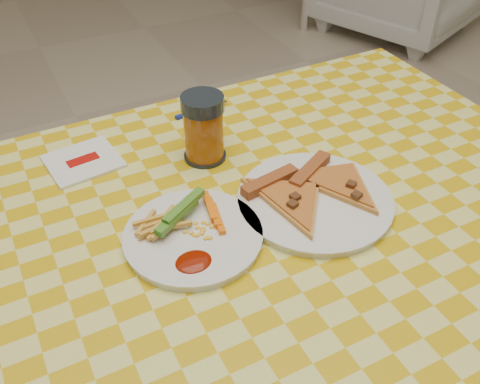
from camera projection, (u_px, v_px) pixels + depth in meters
name	position (u px, v px, depth m)	size (l,w,h in m)	color
table	(246.00, 251.00, 0.95)	(1.28, 0.88, 0.76)	white
plate_left	(193.00, 237.00, 0.86)	(0.22, 0.22, 0.01)	white
plate_right	(315.00, 201.00, 0.93)	(0.26, 0.26, 0.01)	white
fries_veggies	(184.00, 226.00, 0.86)	(0.17, 0.16, 0.04)	gold
pizza_slices	(311.00, 189.00, 0.93)	(0.30, 0.26, 0.02)	gold
drink_glass	(204.00, 129.00, 1.00)	(0.08, 0.08, 0.13)	black
napkin	(83.00, 161.00, 1.03)	(0.14, 0.14, 0.01)	white
fork	(202.00, 109.00, 1.17)	(0.13, 0.03, 0.01)	navy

